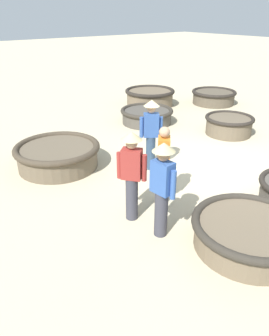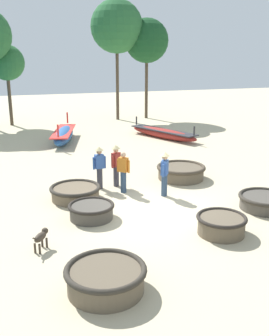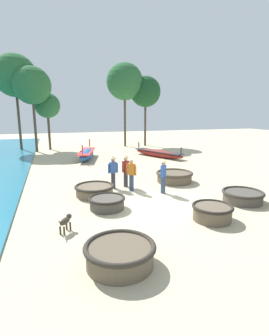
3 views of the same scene
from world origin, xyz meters
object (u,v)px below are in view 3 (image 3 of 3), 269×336
(coracle_front_right, at_px, (120,254))
(long_boat_green_hull, at_px, (87,154))
(fisherman_crouching, at_px, (113,170))
(tree_rightmost, at_px, (32,86))
(coracle_far_left, at_px, (107,202))
(tree_center, at_px, (15,76))
(dog, at_px, (66,221))
(fisherman_standing_right, at_px, (163,174))
(coracle_far_right, at_px, (174,176))
(fisherman_by_coracle, at_px, (126,169))
(tree_right_mid, at_px, (125,82))
(fisherman_standing_left, at_px, (131,174))
(long_boat_blue_hull, at_px, (158,153))
(tree_left_mid, at_px, (145,92))
(coracle_weathered, at_px, (212,212))
(coracle_upturned, at_px, (94,190))
(coracle_nearest, at_px, (243,196))
(tree_tall_back, at_px, (47,106))

(coracle_front_right, relative_size, long_boat_green_hull, 0.37)
(coracle_front_right, distance_m, fisherman_crouching, 6.93)
(tree_rightmost, bearing_deg, coracle_far_left, -79.09)
(coracle_front_right, distance_m, tree_center, 23.99)
(coracle_far_left, bearing_deg, dog, -136.01)
(coracle_far_left, distance_m, fisherman_standing_right, 3.29)
(coracle_far_right, xyz_separation_m, coracle_far_left, (-4.43, -2.91, -0.05))
(coracle_front_right, xyz_separation_m, fisherman_by_coracle, (2.11, 6.84, 0.64))
(fisherman_crouching, distance_m, tree_right_mid, 17.61)
(fisherman_standing_left, distance_m, fisherman_standing_right, 1.56)
(fisherman_crouching, relative_size, tree_right_mid, 0.19)
(coracle_far_left, bearing_deg, fisherman_standing_right, 22.02)
(coracle_far_left, bearing_deg, tree_right_mid, 72.02)
(coracle_far_right, distance_m, dog, 7.63)
(coracle_far_right, height_order, long_boat_blue_hull, long_boat_blue_hull)
(tree_left_mid, bearing_deg, long_boat_green_hull, -138.07)
(coracle_weathered, distance_m, fisherman_crouching, 5.62)
(coracle_upturned, bearing_deg, fisherman_standing_right, -11.72)
(coracle_far_left, distance_m, dog, 2.37)
(fisherman_standing_left, bearing_deg, fisherman_standing_right, -31.90)
(long_boat_green_hull, relative_size, dog, 8.43)
(coracle_weathered, relative_size, tree_right_mid, 0.16)
(coracle_weathered, height_order, tree_right_mid, tree_right_mid)
(tree_left_mid, bearing_deg, coracle_weathered, -103.60)
(coracle_far_left, xyz_separation_m, long_boat_blue_hull, (6.78, 10.77, 0.05))
(fisherman_standing_left, bearing_deg, tree_left_mid, 67.76)
(coracle_upturned, height_order, fisherman_standing_right, fisherman_standing_right)
(coracle_nearest, distance_m, fisherman_standing_left, 5.12)
(tree_center, bearing_deg, tree_rightmost, -43.22)
(tree_center, xyz_separation_m, tree_tall_back, (2.75, -0.19, -2.77))
(long_boat_green_hull, distance_m, tree_rightmost, 8.96)
(tree_rightmost, bearing_deg, long_boat_blue_hull, -32.34)
(coracle_far_left, xyz_separation_m, coracle_upturned, (-0.20, 1.87, 0.01))
(coracle_far_right, relative_size, tree_left_mid, 0.27)
(coracle_upturned, height_order, tree_left_mid, tree_left_mid)
(fisherman_standing_right, relative_size, dog, 2.85)
(coracle_front_right, bearing_deg, coracle_far_right, 54.45)
(coracle_far_right, xyz_separation_m, tree_tall_back, (-6.49, 15.49, 4.09))
(coracle_far_left, height_order, dog, dog)
(coracle_upturned, xyz_separation_m, tree_rightmost, (-3.11, 15.29, 5.91))
(fisherman_standing_right, height_order, fisherman_crouching, same)
(fisherman_standing_left, bearing_deg, long_boat_blue_hull, 59.65)
(long_boat_blue_hull, bearing_deg, coracle_far_left, -122.18)
(tree_tall_back, bearing_deg, dog, -88.95)
(long_boat_green_hull, xyz_separation_m, fisherman_standing_left, (0.89, -9.62, 0.43))
(coracle_weathered, relative_size, fisherman_standing_right, 0.88)
(coracle_weathered, distance_m, fisherman_standing_right, 3.55)
(fisherman_crouching, distance_m, fisherman_by_coracle, 0.69)
(coracle_nearest, xyz_separation_m, tree_center, (-10.58, 19.57, 6.90))
(coracle_weathered, height_order, long_boat_blue_hull, long_boat_blue_hull)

